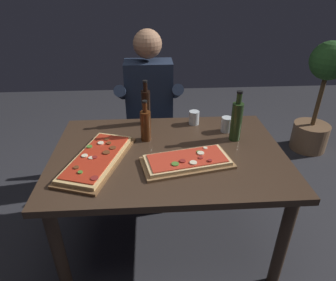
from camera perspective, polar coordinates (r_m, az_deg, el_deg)
The scene contains 12 objects.
ground_plane at distance 2.27m, azimuth 0.08°, elevation -18.31°, with size 6.40×6.40×0.00m, color #2D2D33.
dining_table at distance 1.84m, azimuth 0.10°, elevation -4.71°, with size 1.40×0.96×0.74m.
pizza_rectangular_front at distance 1.67m, azimuth 3.71°, elevation -4.01°, with size 0.54×0.33×0.05m.
pizza_rectangular_left at distance 1.73m, azimuth -13.55°, elevation -3.46°, with size 0.42×0.63×0.05m.
wine_bottle_dark at distance 1.87m, azimuth -4.36°, elevation 3.04°, with size 0.07×0.07×0.27m.
oil_bottle_amber at distance 2.09m, azimuth -4.29°, elevation 6.66°, with size 0.06×0.06×0.32m.
vinegar_bottle_green at distance 1.91m, azimuth 13.11°, elevation 3.82°, with size 0.07×0.07×0.33m.
tumbler_near_camera at distance 2.11m, azimuth 5.07°, elevation 4.43°, with size 0.07×0.07×0.10m.
tumbler_far_side at distance 2.04m, azimuth 11.25°, elevation 3.08°, with size 0.07×0.07×0.10m.
diner_chair at distance 2.66m, azimuth -3.46°, elevation 2.79°, with size 0.44×0.44×0.87m.
seated_diner at distance 2.44m, azimuth -3.61°, elevation 6.89°, with size 0.53×0.41×1.33m.
potted_plant_corner at distance 3.37m, azimuth 27.36°, elevation 7.51°, with size 0.37×0.37×1.15m.
Camera 1 is at (-0.10, -1.52, 1.68)m, focal length 31.47 mm.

